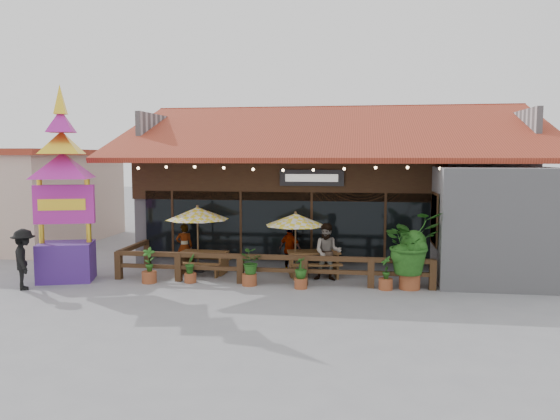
% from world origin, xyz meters
% --- Properties ---
extents(ground, '(100.00, 100.00, 0.00)m').
position_xyz_m(ground, '(0.00, 0.00, 0.00)').
color(ground, gray).
rests_on(ground, ground).
extents(restaurant_building, '(15.50, 14.73, 6.09)m').
position_xyz_m(restaurant_building, '(0.26, 6.61, 2.21)').
color(restaurant_building, '#9C9CA1').
rests_on(restaurant_building, ground).
extents(patio_railing, '(10.00, 2.60, 0.92)m').
position_xyz_m(patio_railing, '(-2.25, -0.27, 0.61)').
color(patio_railing, '#452E18').
rests_on(patio_railing, ground).
extents(neighbor_building, '(8.40, 8.40, 4.22)m').
position_xyz_m(neighbor_building, '(-15.00, 6.00, 2.14)').
color(neighbor_building, '#C0A491').
rests_on(neighbor_building, ground).
extents(umbrella_left, '(2.76, 2.76, 2.30)m').
position_xyz_m(umbrella_left, '(-4.28, 0.89, 2.00)').
color(umbrella_left, brown).
rests_on(umbrella_left, ground).
extents(umbrella_right, '(2.27, 2.27, 2.15)m').
position_xyz_m(umbrella_right, '(-0.92, 0.68, 1.88)').
color(umbrella_right, brown).
rests_on(umbrella_right, ground).
extents(picnic_table_left, '(1.66, 1.46, 0.75)m').
position_xyz_m(picnic_table_left, '(-4.03, 0.72, 0.50)').
color(picnic_table_left, brown).
rests_on(picnic_table_left, ground).
extents(picnic_table_right, '(1.98, 1.81, 0.82)m').
position_xyz_m(picnic_table_right, '(-0.35, 0.93, 0.55)').
color(picnic_table_right, brown).
rests_on(picnic_table_right, ground).
extents(thai_sign_tower, '(3.05, 3.05, 6.60)m').
position_xyz_m(thai_sign_tower, '(-8.04, -0.94, 3.49)').
color(thai_sign_tower, '#47227E').
rests_on(thai_sign_tower, ground).
extents(tropical_plant, '(2.18, 2.08, 2.33)m').
position_xyz_m(tropical_plant, '(2.64, -0.48, 1.34)').
color(tropical_plant, brown).
rests_on(tropical_plant, ground).
extents(diner_a, '(0.67, 0.54, 1.59)m').
position_xyz_m(diner_a, '(-4.90, 1.31, 0.80)').
color(diner_a, '#322110').
rests_on(diner_a, ground).
extents(diner_b, '(0.91, 0.72, 1.83)m').
position_xyz_m(diner_b, '(0.16, 0.28, 0.91)').
color(diner_b, '#322110').
rests_on(diner_b, ground).
extents(diner_c, '(0.99, 0.83, 1.59)m').
position_xyz_m(diner_c, '(-1.18, 1.38, 0.79)').
color(diner_c, '#322110').
rests_on(diner_c, ground).
extents(pedestrian, '(1.20, 1.35, 1.81)m').
position_xyz_m(pedestrian, '(-8.66, -2.20, 0.91)').
color(pedestrian, black).
rests_on(pedestrian, ground).
extents(planter_a, '(0.46, 0.46, 1.12)m').
position_xyz_m(planter_a, '(-5.33, -0.87, 0.47)').
color(planter_a, brown).
rests_on(planter_a, ground).
extents(planter_b, '(0.38, 0.38, 0.92)m').
position_xyz_m(planter_b, '(-4.07, -0.64, 0.42)').
color(planter_b, brown).
rests_on(planter_b, ground).
extents(planter_c, '(0.82, 0.76, 1.10)m').
position_xyz_m(planter_c, '(-2.17, -0.74, 0.62)').
color(planter_c, brown).
rests_on(planter_c, ground).
extents(planter_d, '(0.48, 0.48, 0.95)m').
position_xyz_m(planter_d, '(-0.57, -0.91, 0.46)').
color(planter_d, brown).
rests_on(planter_d, ground).
extents(planter_e, '(0.41, 0.42, 1.01)m').
position_xyz_m(planter_e, '(1.93, -0.67, 0.43)').
color(planter_e, brown).
rests_on(planter_e, ground).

